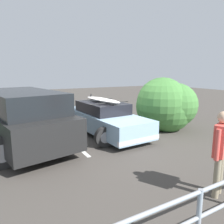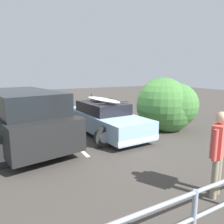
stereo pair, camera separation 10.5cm
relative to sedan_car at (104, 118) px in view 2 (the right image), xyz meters
name	(u,v)px [view 2 (the right image)]	position (x,y,z in m)	size (l,w,h in m)	color
ground_plane	(110,132)	(-0.28, -0.03, -0.61)	(44.00, 44.00, 0.02)	#423D38
parking_stripe	(68,138)	(1.47, 0.04, -0.60)	(3.92, 0.12, 0.00)	silver
sedan_car	(104,118)	(0.00, 0.00, 0.00)	(2.43, 4.44, 1.50)	#8CADC6
suv_car	(23,118)	(2.95, 0.09, 0.34)	(3.26, 4.85, 1.80)	black
person_bystander	(219,147)	(0.02, 4.98, 0.41)	(0.61, 0.35, 1.68)	gray
bush_near_left	(167,106)	(-2.63, 0.59, 0.36)	(2.84, 2.89, 2.27)	brown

